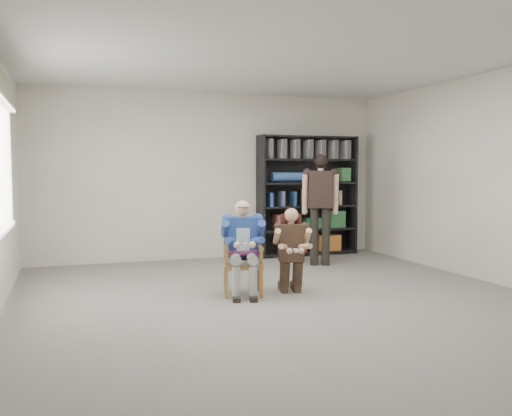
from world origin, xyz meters
name	(u,v)px	position (x,y,z in m)	size (l,w,h in m)	color
room_shell	(291,179)	(0.00, 0.00, 1.40)	(6.00, 7.00, 2.80)	beige
floor	(291,306)	(0.00, 0.00, 0.00)	(6.00, 7.00, 0.01)	slate
window_left	(4,158)	(-2.95, 1.00, 1.63)	(0.16, 2.00, 1.75)	silver
armchair	(243,258)	(-0.34, 0.68, 0.44)	(0.51, 0.49, 0.88)	olive
seated_man	(243,247)	(-0.34, 0.68, 0.57)	(0.49, 0.69, 1.15)	#26428D
kneeling_woman	(291,251)	(0.24, 0.56, 0.53)	(0.44, 0.71, 1.05)	#35251C
bookshelf	(308,196)	(1.70, 3.28, 1.05)	(1.80, 0.38, 2.10)	black
standing_man	(320,210)	(1.43, 2.22, 0.87)	(0.54, 0.30, 1.75)	black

